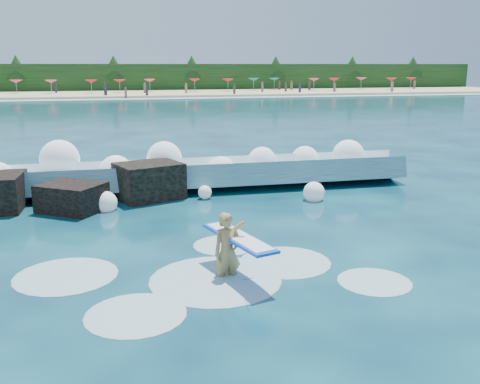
{
  "coord_description": "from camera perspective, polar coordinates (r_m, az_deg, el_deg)",
  "views": [
    {
      "loc": [
        -2.1,
        -13.0,
        4.89
      ],
      "look_at": [
        1.5,
        2.0,
        1.2
      ],
      "focal_mm": 40.0,
      "sensor_mm": 36.0,
      "label": 1
    }
  ],
  "objects": [
    {
      "name": "ground",
      "position": [
        14.05,
        -4.08,
        -6.95
      ],
      "size": [
        200.0,
        200.0,
        0.0
      ],
      "primitive_type": "plane",
      "color": "#071E39",
      "rests_on": "ground"
    },
    {
      "name": "surf_foam",
      "position": [
        12.84,
        -4.03,
        -8.96
      ],
      "size": [
        9.07,
        5.68,
        0.16
      ],
      "color": "silver",
      "rests_on": "ground"
    },
    {
      "name": "beachgoers",
      "position": [
        89.05,
        -10.45,
        10.81
      ],
      "size": [
        104.18,
        12.99,
        1.93
      ],
      "color": "#3F332D",
      "rests_on": "ground"
    },
    {
      "name": "beach",
      "position": [
        91.15,
        -12.34,
        10.19
      ],
      "size": [
        140.0,
        20.0,
        0.4
      ],
      "primitive_type": "cube",
      "color": "tan",
      "rests_on": "ground"
    },
    {
      "name": "wet_band",
      "position": [
        80.18,
        -12.13,
        9.68
      ],
      "size": [
        140.0,
        5.0,
        0.08
      ],
      "primitive_type": "cube",
      "color": "silver",
      "rests_on": "ground"
    },
    {
      "name": "beach_umbrellas",
      "position": [
        92.89,
        -12.41,
        11.51
      ],
      "size": [
        111.6,
        6.35,
        0.5
      ],
      "color": "red",
      "rests_on": "ground"
    },
    {
      "name": "surfer_with_board",
      "position": [
        12.49,
        -1.08,
        -6.13
      ],
      "size": [
        1.32,
        3.05,
        1.92
      ],
      "color": "#A6834D",
      "rests_on": "ground"
    },
    {
      "name": "treeline",
      "position": [
        101.05,
        -12.55,
        11.78
      ],
      "size": [
        140.0,
        4.0,
        5.0
      ],
      "primitive_type": "cube",
      "color": "black",
      "rests_on": "ground"
    },
    {
      "name": "breaking_wave",
      "position": [
        21.66,
        -5.49,
        1.79
      ],
      "size": [
        17.83,
        2.79,
        1.54
      ],
      "color": "teal",
      "rests_on": "ground"
    },
    {
      "name": "wave_spray",
      "position": [
        21.5,
        -5.51,
        3.0
      ],
      "size": [
        14.99,
        4.59,
        2.21
      ],
      "color": "white",
      "rests_on": "ground"
    },
    {
      "name": "rock_cluster",
      "position": [
        19.88,
        -18.44,
        -0.02
      ],
      "size": [
        8.45,
        3.64,
        1.57
      ],
      "color": "black",
      "rests_on": "ground"
    }
  ]
}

